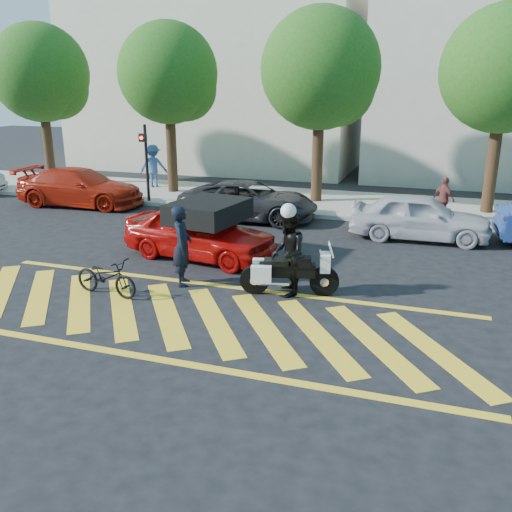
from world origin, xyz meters
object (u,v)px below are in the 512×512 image
(bicycle, at_px, (106,277))
(parked_mid_left, at_px, (249,201))
(police_motorcycle, at_px, (288,272))
(parked_left, at_px, (80,187))
(red_convertible, at_px, (200,232))
(parked_mid_right, at_px, (420,217))
(officer_bike, at_px, (182,246))
(officer_moto, at_px, (288,253))

(bicycle, xyz_separation_m, parked_mid_left, (0.67, 8.10, 0.24))
(police_motorcycle, bearing_deg, parked_left, 132.61)
(bicycle, bearing_deg, red_convertible, -7.12)
(bicycle, distance_m, police_motorcycle, 4.21)
(parked_left, distance_m, parked_mid_right, 13.23)
(officer_bike, bearing_deg, bicycle, 111.15)
(officer_bike, xyz_separation_m, parked_mid_right, (5.27, 6.08, -0.25))
(red_convertible, bearing_deg, parked_mid_left, 11.44)
(red_convertible, bearing_deg, police_motorcycle, -113.22)
(bicycle, height_order, police_motorcycle, police_motorcycle)
(police_motorcycle, height_order, parked_mid_right, parked_mid_right)
(police_motorcycle, height_order, red_convertible, red_convertible)
(bicycle, relative_size, officer_moto, 0.85)
(bicycle, relative_size, parked_mid_left, 0.34)
(police_motorcycle, xyz_separation_m, officer_moto, (-0.02, 0.01, 0.45))
(police_motorcycle, distance_m, officer_moto, 0.45)
(police_motorcycle, bearing_deg, officer_moto, 136.26)
(parked_left, bearing_deg, red_convertible, -126.53)
(parked_left, xyz_separation_m, parked_mid_left, (7.22, -0.08, -0.06))
(parked_left, distance_m, parked_mid_left, 7.22)
(parked_mid_right, bearing_deg, red_convertible, 122.76)
(red_convertible, bearing_deg, officer_bike, -157.86)
(officer_moto, height_order, parked_mid_left, officer_moto)
(officer_bike, height_order, officer_moto, officer_moto)
(officer_bike, height_order, bicycle, officer_bike)
(police_motorcycle, distance_m, red_convertible, 3.66)
(bicycle, distance_m, parked_mid_right, 9.86)
(police_motorcycle, xyz_separation_m, parked_mid_left, (-3.31, 6.73, 0.14))
(red_convertible, bearing_deg, officer_moto, -113.23)
(police_motorcycle, relative_size, parked_mid_right, 0.53)
(officer_bike, distance_m, officer_moto, 2.59)
(police_motorcycle, relative_size, parked_mid_left, 0.46)
(red_convertible, distance_m, parked_mid_left, 4.79)
(officer_moto, xyz_separation_m, parked_mid_right, (2.69, 5.90, -0.27))
(officer_moto, bearing_deg, parked_mid_right, 141.02)
(officer_bike, relative_size, parked_mid_left, 0.39)
(bicycle, xyz_separation_m, red_convertible, (0.88, 3.31, 0.30))
(parked_left, bearing_deg, officer_bike, -134.64)
(officer_moto, distance_m, red_convertible, 3.64)
(bicycle, relative_size, red_convertible, 0.39)
(officer_moto, height_order, parked_mid_right, officer_moto)
(red_convertible, relative_size, parked_left, 0.85)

